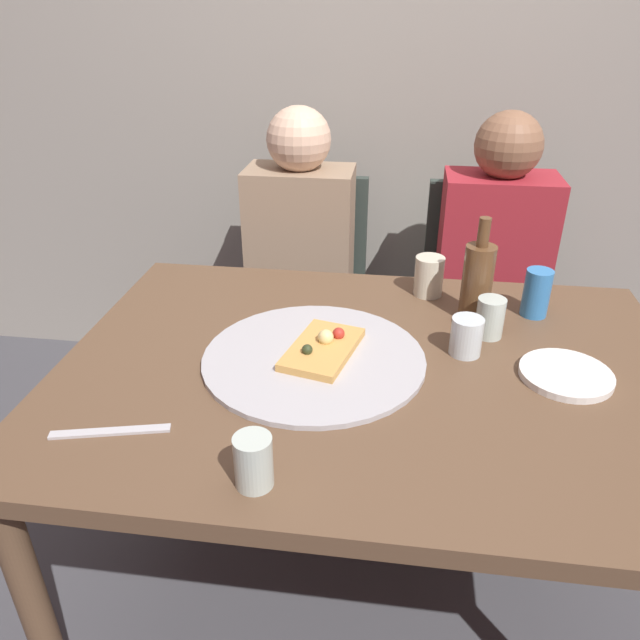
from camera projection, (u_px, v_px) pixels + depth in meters
name	position (u px, v px, depth m)	size (l,w,h in m)	color
ground_plane	(360.00, 593.00, 1.68)	(8.00, 8.00, 0.00)	#424247
back_wall	(399.00, 50.00, 2.16)	(6.00, 0.10, 2.60)	gray
dining_table	(369.00, 395.00, 1.36)	(1.37, 0.98, 0.75)	brown
pizza_tray	(314.00, 359.00, 1.34)	(0.49, 0.49, 0.01)	#ADADB2
pizza_slice_last	(323.00, 348.00, 1.34)	(0.18, 0.24, 0.05)	tan
wine_bottle	(477.00, 280.00, 1.47)	(0.08, 0.08, 0.26)	brown
tumbler_near	(429.00, 276.00, 1.61)	(0.08, 0.08, 0.11)	beige
tumbler_far	(253.00, 461.00, 0.98)	(0.06, 0.06, 0.09)	#B7C6BC
wine_glass	(490.00, 318.00, 1.42)	(0.07, 0.07, 0.10)	#B7C6BC
short_glass	(466.00, 336.00, 1.35)	(0.07, 0.07, 0.09)	silver
soda_can	(537.00, 293.00, 1.51)	(0.07, 0.07, 0.12)	#337AC1
plate_stack	(566.00, 375.00, 1.28)	(0.19, 0.19, 0.02)	white
table_knife	(110.00, 432.00, 1.12)	(0.22, 0.02, 0.01)	#B7B7BC
chair_left	(304.00, 287.00, 2.25)	(0.44, 0.44, 0.90)	#2D3833
chair_right	(484.00, 297.00, 2.17)	(0.44, 0.44, 0.90)	#2D3833
guest_in_sweater	(296.00, 271.00, 2.06)	(0.36, 0.56, 1.17)	#937A60
guest_in_beanie	(493.00, 282.00, 1.98)	(0.36, 0.56, 1.17)	maroon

